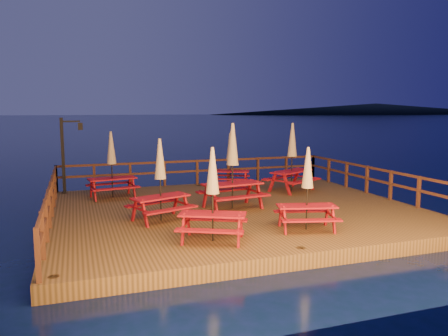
{
  "coord_description": "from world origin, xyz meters",
  "views": [
    {
      "loc": [
        -5.07,
        -13.66,
        3.76
      ],
      "look_at": [
        -0.19,
        0.6,
        1.69
      ],
      "focal_mm": 35.0,
      "sensor_mm": 36.0,
      "label": 1
    }
  ],
  "objects_px": {
    "picnic_table_1": "(112,163)",
    "picnic_table_2": "(213,193)",
    "picnic_table_0": "(233,164)",
    "lamp_post": "(67,148)"
  },
  "relations": [
    {
      "from": "picnic_table_1",
      "to": "picnic_table_2",
      "type": "xyz_separation_m",
      "value": [
        1.95,
        -6.48,
        -0.05
      ]
    },
    {
      "from": "picnic_table_0",
      "to": "picnic_table_1",
      "type": "height_order",
      "value": "picnic_table_0"
    },
    {
      "from": "picnic_table_2",
      "to": "lamp_post",
      "type": "bearing_deg",
      "value": 140.3
    },
    {
      "from": "picnic_table_2",
      "to": "picnic_table_1",
      "type": "bearing_deg",
      "value": 132.97
    },
    {
      "from": "lamp_post",
      "to": "picnic_table_0",
      "type": "distance_m",
      "value": 7.01
    },
    {
      "from": "picnic_table_1",
      "to": "picnic_table_0",
      "type": "bearing_deg",
      "value": -49.45
    },
    {
      "from": "picnic_table_0",
      "to": "lamp_post",
      "type": "bearing_deg",
      "value": 131.07
    },
    {
      "from": "picnic_table_0",
      "to": "picnic_table_2",
      "type": "bearing_deg",
      "value": -125.52
    },
    {
      "from": "lamp_post",
      "to": "picnic_table_2",
      "type": "height_order",
      "value": "lamp_post"
    },
    {
      "from": "picnic_table_1",
      "to": "picnic_table_2",
      "type": "bearing_deg",
      "value": -81.99
    }
  ]
}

